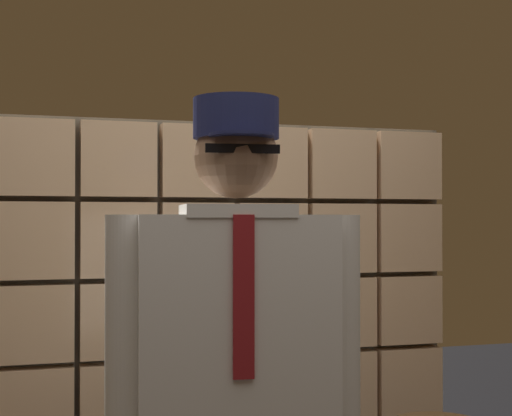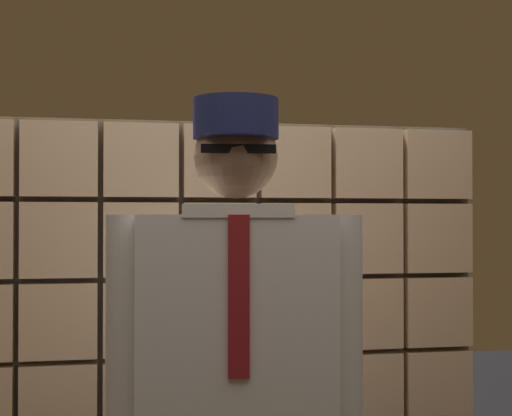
{
  "view_description": "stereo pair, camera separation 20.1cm",
  "coord_description": "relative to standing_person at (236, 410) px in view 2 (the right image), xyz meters",
  "views": [
    {
      "loc": [
        -0.64,
        -1.73,
        1.46
      ],
      "look_at": [
        -0.03,
        0.29,
        1.49
      ],
      "focal_mm": 53.19,
      "sensor_mm": 36.0,
      "label": 1
    },
    {
      "loc": [
        -0.44,
        -1.78,
        1.46
      ],
      "look_at": [
        -0.03,
        0.29,
        1.49
      ],
      "focal_mm": 53.19,
      "sensor_mm": 36.0,
      "label": 2
    }
  ],
  "objects": [
    {
      "name": "glass_block_wall",
      "position": [
        0.09,
        0.94,
        -0.02
      ],
      "size": [
        2.19,
        0.1,
        1.88
      ],
      "color": "#E0B78C",
      "rests_on": "ground"
    },
    {
      "name": "standing_person",
      "position": [
        0.0,
        0.0,
        0.0
      ],
      "size": [
        0.72,
        0.33,
        1.8
      ],
      "rotation": [
        0.0,
        0.0,
        -0.1
      ],
      "color": "#1E2333",
      "rests_on": "ground"
    }
  ]
}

